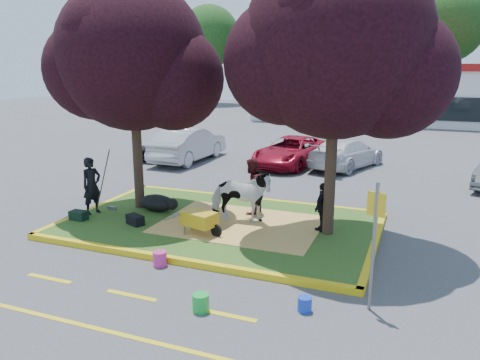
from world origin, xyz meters
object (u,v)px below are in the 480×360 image
(car_black, at_px, (167,145))
(car_silver, at_px, (189,144))
(cow, at_px, (241,197))
(bucket_blue, at_px, (305,304))
(sign_post, at_px, (374,234))
(bucket_green, at_px, (201,303))
(calf, at_px, (157,203))
(wheelbarrow, at_px, (199,219))
(bucket_pink, at_px, (160,259))
(handler, at_px, (92,186))

(car_black, xyz_separation_m, car_silver, (1.32, -0.32, 0.17))
(cow, bearing_deg, bucket_blue, -153.24)
(car_silver, bearing_deg, cow, 127.66)
(car_black, bearing_deg, sign_post, -35.35)
(sign_post, relative_size, bucket_green, 7.26)
(cow, height_order, car_silver, cow)
(calf, height_order, car_silver, car_silver)
(wheelbarrow, xyz_separation_m, bucket_blue, (3.32, -2.48, -0.42))
(calf, xyz_separation_m, bucket_pink, (1.91, -3.04, -0.23))
(calf, height_order, sign_post, sign_post)
(bucket_pink, height_order, car_silver, car_silver)
(bucket_green, bearing_deg, bucket_blue, 21.33)
(bucket_green, height_order, car_silver, car_silver)
(sign_post, relative_size, bucket_pink, 7.20)
(cow, bearing_deg, handler, 91.01)
(handler, bearing_deg, bucket_pink, -104.72)
(calf, height_order, bucket_blue, calf)
(handler, height_order, car_silver, handler)
(sign_post, bearing_deg, bucket_green, -137.35)
(bucket_pink, bearing_deg, sign_post, -3.35)
(cow, relative_size, bucket_pink, 5.21)
(sign_post, height_order, bucket_green, sign_post)
(car_silver, bearing_deg, bucket_green, 120.11)
(car_black, bearing_deg, bucket_green, -46.52)
(handler, xyz_separation_m, sign_post, (8.00, -2.44, 0.48))
(wheelbarrow, distance_m, car_silver, 10.18)
(calf, bearing_deg, cow, -4.00)
(wheelbarrow, relative_size, bucket_green, 4.82)
(calf, height_order, car_black, car_black)
(bucket_green, distance_m, bucket_pink, 2.22)
(bucket_blue, height_order, car_silver, car_silver)
(calf, bearing_deg, car_black, 116.18)
(cow, distance_m, bucket_pink, 3.12)
(calf, distance_m, sign_post, 7.29)
(bucket_pink, height_order, bucket_blue, bucket_pink)
(wheelbarrow, bearing_deg, bucket_blue, -21.44)
(sign_post, distance_m, bucket_blue, 1.76)
(calf, bearing_deg, sign_post, -29.24)
(bucket_green, xyz_separation_m, car_black, (-7.85, 12.37, 0.44))
(handler, relative_size, bucket_blue, 5.94)
(bucket_green, height_order, bucket_blue, bucket_green)
(cow, bearing_deg, car_black, 31.59)
(bucket_pink, distance_m, car_silver, 11.68)
(bucket_blue, bearing_deg, handler, 157.04)
(bucket_blue, bearing_deg, cow, 125.95)
(sign_post, height_order, bucket_pink, sign_post)
(wheelbarrow, distance_m, sign_post, 4.90)
(car_black, bearing_deg, car_silver, -2.31)
(bucket_pink, distance_m, car_black, 12.56)
(bucket_pink, relative_size, car_black, 0.09)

